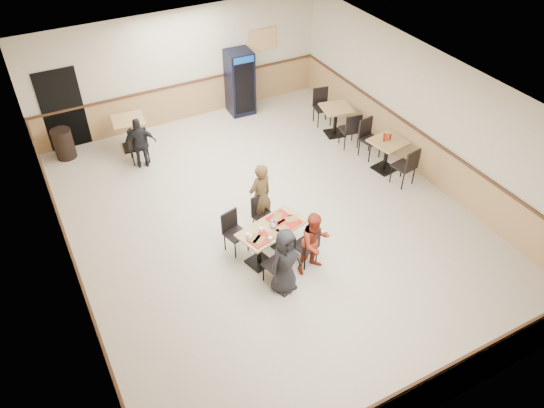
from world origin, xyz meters
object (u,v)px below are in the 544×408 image
side_table_near (387,151)px  side_table_far (336,117)px  lone_diner (140,143)px  back_table (130,129)px  trash_bin (64,144)px  main_table (272,237)px  diner_woman_left (285,261)px  pepsi_cooler (240,82)px  diner_woman_right (315,243)px  diner_man_opposite (260,197)px

side_table_near → side_table_far: bearing=95.0°
lone_diner → back_table: size_ratio=1.51×
lone_diner → trash_bin: bearing=-26.5°
main_table → diner_woman_left: size_ratio=1.06×
pepsi_cooler → trash_bin: 4.86m
diner_woman_left → pepsi_cooler: pepsi_cooler is taller
pepsi_cooler → main_table: bearing=-106.6°
side_table_far → trash_bin: (-6.50, 2.23, -0.14)m
diner_woman_left → pepsi_cooler: bearing=56.5°
side_table_near → pepsi_cooler: 4.59m
diner_woman_right → back_table: bearing=103.3°
main_table → pepsi_cooler: bearing=55.9°
diner_woman_left → lone_diner: 5.21m
diner_man_opposite → back_table: (-1.51, 4.23, -0.22)m
lone_diner → side_table_near: lone_diner is taller
diner_woman_right → diner_man_opposite: 1.63m
diner_woman_right → diner_man_opposite: (-0.32, 1.60, 0.10)m
back_table → trash_bin: 1.63m
lone_diner → pepsi_cooler: 3.52m
lone_diner → back_table: 0.94m
side_table_near → back_table: bearing=143.2°
diner_man_opposite → side_table_near: (3.57, 0.43, -0.24)m
diner_man_opposite → back_table: diner_man_opposite is taller
diner_woman_right → back_table: diner_woman_right is taller
lone_diner → side_table_far: 5.00m
side_table_near → side_table_far: size_ratio=0.98×
lone_diner → side_table_far: size_ratio=1.49×
diner_woman_right → back_table: 6.11m
pepsi_cooler → trash_bin: size_ratio=2.34×
pepsi_cooler → side_table_near: bearing=-63.6°
main_table → back_table: (-1.30, 5.13, 0.07)m
main_table → diner_man_opposite: size_ratio=0.95×
side_table_near → back_table: (-5.08, 3.80, 0.02)m
diner_man_opposite → side_table_near: 3.61m
main_table → diner_woman_left: bearing=-117.9°
back_table → side_table_near: bearing=-36.8°
diner_woman_left → diner_man_opposite: (0.42, 1.79, 0.08)m
diner_woman_right → side_table_far: size_ratio=1.53×
back_table → diner_woman_right: bearing=-72.6°
diner_woman_left → trash_bin: 6.92m
side_table_near → pepsi_cooler: size_ratio=0.48×
diner_woman_left → side_table_near: diner_woman_left is taller
lone_diner → pepsi_cooler: bearing=-145.3°
diner_woman_right → diner_woman_left: bearing=-169.5°
main_table → back_table: size_ratio=1.70×
side_table_near → main_table: bearing=-160.7°
diner_woman_left → side_table_near: (3.99, 2.22, -0.16)m
side_table_near → pepsi_cooler: bearing=113.6°
lone_diner → side_table_near: size_ratio=1.52×
side_table_near → pepsi_cooler: (-1.83, 4.20, 0.37)m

